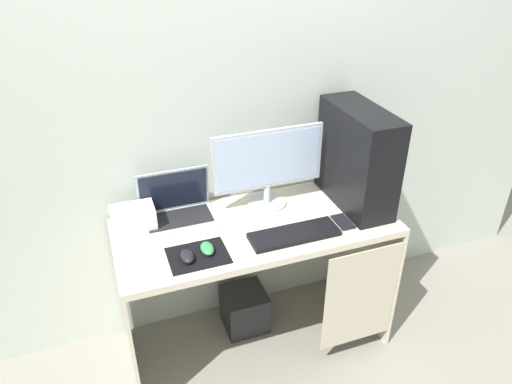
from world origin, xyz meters
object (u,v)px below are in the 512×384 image
pc_tower (357,157)px  laptop (178,210)px  keyboard (294,234)px  cell_phone (343,222)px  projector (133,218)px  mouse_left (207,248)px  mouse_right (187,256)px  subwoofer (245,309)px  monitor (268,165)px

pc_tower → laptop: 0.92m
keyboard → cell_phone: size_ratio=3.23×
projector → mouse_left: 0.41m
mouse_right → subwoofer: mouse_right is taller
subwoofer → mouse_left: bearing=-134.6°
projector → cell_phone: bearing=-17.4°
mouse_left → mouse_right: (-0.09, -0.03, 0.00)m
monitor → keyboard: size_ratio=1.34×
monitor → projector: size_ratio=2.81×
laptop → cell_phone: 0.80m
mouse_left → cell_phone: mouse_left is taller
mouse_right → monitor: bearing=32.4°
mouse_left → pc_tower: bearing=11.4°
cell_phone → pc_tower: bearing=48.6°
pc_tower → monitor: bearing=163.9°
projector → cell_phone: 1.00m
monitor → mouse_right: monitor is taller
keyboard → subwoofer: keyboard is taller
keyboard → mouse_left: 0.41m
mouse_right → subwoofer: (0.35, 0.28, -0.67)m
projector → subwoofer: bearing=-5.0°
monitor → mouse_left: monitor is taller
laptop → subwoofer: laptop is taller
pc_tower → monitor: 0.44m
keyboard → subwoofer: 0.73m
keyboard → subwoofer: (-0.16, 0.27, -0.66)m
keyboard → subwoofer: bearing=119.7°
laptop → mouse_left: 0.32m
mouse_left → subwoofer: 0.76m
monitor → laptop: 0.49m
cell_phone → monitor: bearing=134.6°
subwoofer → keyboard: bearing=-60.3°
cell_phone → subwoofer: bearing=149.2°
mouse_right → laptop: bearing=84.5°
laptop → mouse_left: size_ratio=3.67×
monitor → cell_phone: (0.28, -0.28, -0.22)m
pc_tower → mouse_right: bearing=-168.3°
keyboard → cell_phone: bearing=4.9°
pc_tower → subwoofer: pc_tower is taller
pc_tower → cell_phone: (-0.14, -0.16, -0.25)m
projector → mouse_right: bearing=-61.2°
laptop → mouse_left: (0.06, -0.31, -0.03)m
cell_phone → mouse_right: bearing=-177.9°
laptop → mouse_right: 0.34m
monitor → projector: (-0.67, 0.01, -0.17)m
projector → mouse_left: bearing=-47.6°
mouse_left → laptop: bearing=101.3°
mouse_left → cell_phone: bearing=0.2°
pc_tower → monitor: pc_tower is taller
mouse_left → keyboard: bearing=-2.8°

